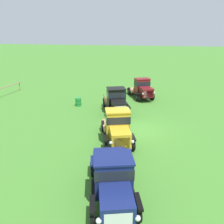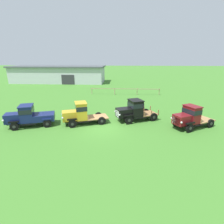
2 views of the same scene
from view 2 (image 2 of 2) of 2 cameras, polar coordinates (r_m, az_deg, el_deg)
The scene contains 8 objects.
ground_plane at distance 17.35m, azimuth -2.80°, elevation -5.32°, with size 240.00×240.00×0.00m, color #3D7528.
farm_shed at distance 50.17m, azimuth -16.97°, elevation 11.77°, with size 24.56×8.44×4.37m.
paddock_fence at distance 32.48m, azimuth 4.38°, elevation 7.22°, with size 12.65×0.55×1.19m.
vintage_truck_foreground_near at distance 19.38m, azimuth -25.36°, elevation -1.09°, with size 4.93×3.07×2.20m.
vintage_truck_second_in_line at distance 18.31m, azimuth -10.44°, elevation -0.40°, with size 4.97×3.10×2.33m.
vintage_truck_midrow_center at distance 19.08m, azimuth 7.00°, elevation 0.69°, with size 4.92×3.29×2.34m.
vintage_truck_far_side at distance 18.64m, azimuth 24.06°, elevation -1.46°, with size 4.73×3.52×2.26m.
oil_drum_beside_row at distance 23.43m, azimuth 9.56°, elevation 1.73°, with size 0.59×0.59×0.85m.
Camera 2 is at (1.79, -15.86, 6.80)m, focal length 28.00 mm.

